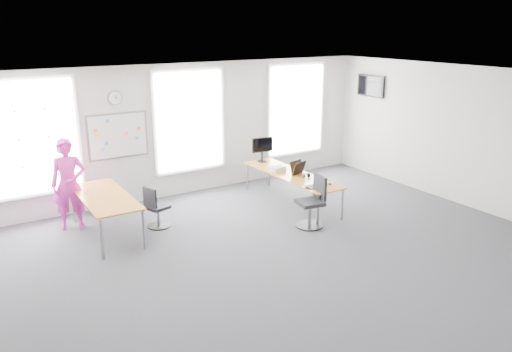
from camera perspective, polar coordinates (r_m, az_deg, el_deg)
floor at (r=8.58m, az=2.23°, el=-9.43°), size 10.00×10.00×0.00m
ceiling at (r=7.72m, az=2.49°, el=10.93°), size 10.00×10.00×0.00m
wall_back at (r=11.45m, az=-9.04°, el=5.11°), size 10.00×0.00×10.00m
wall_front at (r=5.45m, az=27.18°, el=-10.15°), size 10.00×0.00×10.00m
wall_right at (r=11.53m, az=23.41°, el=4.00°), size 0.00×10.00×10.00m
window_left at (r=10.60m, az=-24.10°, el=4.00°), size 1.60×0.06×2.20m
window_mid at (r=11.50m, az=-7.65°, el=6.24°), size 1.60×0.06×2.20m
window_right at (r=13.00m, az=4.55°, el=7.58°), size 1.60×0.06×2.20m
desk_right at (r=10.93m, az=4.04°, el=0.04°), size 0.75×2.80×0.68m
desk_left at (r=9.66m, az=-16.90°, el=-2.52°), size 0.85×2.12×0.77m
chair_right at (r=9.79m, az=6.49°, el=-3.23°), size 0.55×0.55×1.03m
chair_left at (r=9.88m, az=-11.39°, el=-3.78°), size 0.48×0.48×0.84m
person at (r=10.13m, az=-20.60°, el=-0.90°), size 0.75×0.60×1.78m
whiteboard at (r=10.97m, az=-15.49°, el=4.45°), size 1.20×0.03×0.90m
wall_clock at (r=10.83m, az=-15.82°, el=8.58°), size 0.30×0.04×0.30m
tv at (r=13.26m, az=12.99°, el=10.00°), size 0.06×0.90×0.55m
keyboard at (r=10.11m, az=6.67°, el=-1.13°), size 0.47×0.28×0.02m
mouse at (r=10.24m, az=8.42°, el=-0.89°), size 0.09×0.12×0.04m
lens_cap at (r=10.45m, az=6.95°, el=-0.56°), size 0.07×0.07×0.01m
headphones at (r=10.65m, az=5.74°, el=0.04°), size 0.16×0.09×0.10m
laptop_sleeve at (r=10.85m, az=4.79°, el=0.96°), size 0.38×0.29×0.30m
paper_stack at (r=11.07m, az=2.48°, el=0.80°), size 0.32×0.26×0.10m
monitor at (r=11.77m, az=0.74°, el=3.32°), size 0.53×0.21×0.58m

